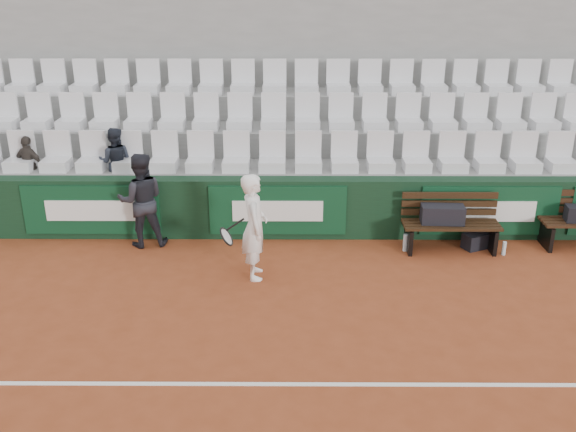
% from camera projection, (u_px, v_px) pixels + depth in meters
% --- Properties ---
extents(ground, '(80.00, 80.00, 0.00)m').
position_uv_depth(ground, '(289.00, 385.00, 6.93)').
color(ground, brown).
rests_on(ground, ground).
extents(court_baseline, '(18.00, 0.06, 0.01)m').
position_uv_depth(court_baseline, '(289.00, 384.00, 6.93)').
color(court_baseline, white).
rests_on(court_baseline, ground).
extents(back_barrier, '(18.00, 0.34, 1.00)m').
position_uv_depth(back_barrier, '(294.00, 208.00, 10.45)').
color(back_barrier, black).
rests_on(back_barrier, ground).
extents(grandstand_tier_front, '(18.00, 0.95, 1.00)m').
position_uv_depth(grandstand_tier_front, '(290.00, 195.00, 11.03)').
color(grandstand_tier_front, gray).
rests_on(grandstand_tier_front, ground).
extents(grandstand_tier_mid, '(18.00, 0.95, 1.45)m').
position_uv_depth(grandstand_tier_mid, '(290.00, 166.00, 11.83)').
color(grandstand_tier_mid, gray).
rests_on(grandstand_tier_mid, ground).
extents(grandstand_tier_back, '(18.00, 0.95, 1.90)m').
position_uv_depth(grandstand_tier_back, '(290.00, 140.00, 12.63)').
color(grandstand_tier_back, '#989896').
rests_on(grandstand_tier_back, ground).
extents(grandstand_rear_wall, '(18.00, 0.30, 4.40)m').
position_uv_depth(grandstand_rear_wall, '(291.00, 71.00, 12.74)').
color(grandstand_rear_wall, gray).
rests_on(grandstand_rear_wall, ground).
extents(seat_row_front, '(11.90, 0.44, 0.63)m').
position_uv_depth(seat_row_front, '(290.00, 152.00, 10.57)').
color(seat_row_front, silver).
rests_on(seat_row_front, grandstand_tier_front).
extents(seat_row_mid, '(11.90, 0.44, 0.63)m').
position_uv_depth(seat_row_mid, '(290.00, 112.00, 11.28)').
color(seat_row_mid, silver).
rests_on(seat_row_mid, grandstand_tier_mid).
extents(seat_row_back, '(11.90, 0.44, 0.63)m').
position_uv_depth(seat_row_back, '(291.00, 77.00, 11.99)').
color(seat_row_back, silver).
rests_on(seat_row_back, grandstand_tier_back).
extents(bench_left, '(1.50, 0.56, 0.45)m').
position_uv_depth(bench_left, '(450.00, 237.00, 10.05)').
color(bench_left, black).
rests_on(bench_left, ground).
extents(sports_bag_left, '(0.67, 0.31, 0.28)m').
position_uv_depth(sports_bag_left, '(442.00, 214.00, 9.94)').
color(sports_bag_left, black).
rests_on(sports_bag_left, bench_left).
extents(sports_bag_ground, '(0.47, 0.40, 0.25)m').
position_uv_depth(sports_bag_ground, '(476.00, 241.00, 10.15)').
color(sports_bag_ground, black).
rests_on(sports_bag_ground, ground).
extents(water_bottle_near, '(0.08, 0.08, 0.27)m').
position_uv_depth(water_bottle_near, '(405.00, 243.00, 10.05)').
color(water_bottle_near, silver).
rests_on(water_bottle_near, ground).
extents(water_bottle_far, '(0.06, 0.06, 0.22)m').
position_uv_depth(water_bottle_far, '(504.00, 248.00, 9.92)').
color(water_bottle_far, silver).
rests_on(water_bottle_far, ground).
extents(tennis_player, '(0.71, 0.60, 1.55)m').
position_uv_depth(tennis_player, '(254.00, 227.00, 9.02)').
color(tennis_player, white).
rests_on(tennis_player, ground).
extents(ball_kid, '(0.84, 0.71, 1.52)m').
position_uv_depth(ball_kid, '(141.00, 200.00, 10.04)').
color(ball_kid, black).
rests_on(ball_kid, ground).
extents(spectator_b, '(0.64, 0.45, 1.01)m').
position_uv_depth(spectator_b, '(26.00, 139.00, 10.56)').
color(spectator_b, '#342F2A').
rests_on(spectator_b, grandstand_tier_front).
extents(spectator_c, '(0.58, 0.47, 1.16)m').
position_uv_depth(spectator_c, '(113.00, 135.00, 10.53)').
color(spectator_c, '#1D212B').
rests_on(spectator_c, grandstand_tier_front).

